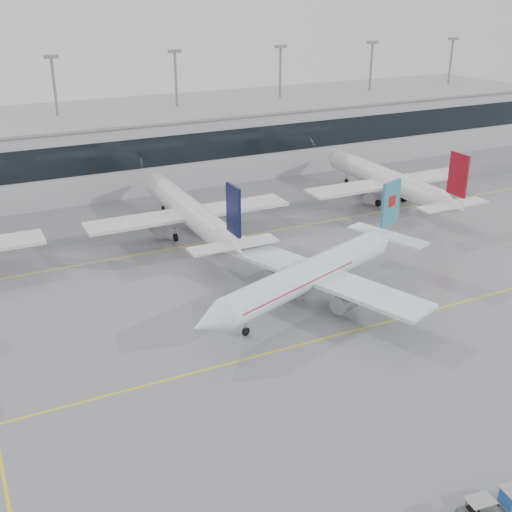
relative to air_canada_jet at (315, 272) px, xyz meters
name	(u,v)px	position (x,y,z in m)	size (l,w,h in m)	color
ground	(308,343)	(-5.50, -8.00, -3.49)	(320.00, 320.00, 0.00)	gray
taxi_line_main	(308,343)	(-5.50, -8.00, -3.49)	(120.00, 0.25, 0.01)	yellow
taxi_line_north	(199,244)	(-5.50, 22.00, -3.49)	(120.00, 0.25, 0.01)	yellow
terminal	(132,152)	(-5.50, 54.00, 2.51)	(180.00, 15.00, 12.00)	#AAAAAE
terminal_glass	(144,153)	(-5.50, 46.45, 4.01)	(180.00, 0.20, 5.00)	black
terminal_roof	(129,117)	(-5.50, 54.00, 8.71)	(182.00, 16.00, 0.40)	gray
light_masts	(119,105)	(-5.50, 60.00, 9.85)	(156.40, 1.00, 22.60)	gray
air_canada_jet	(315,272)	(0.00, 0.00, 0.00)	(34.58, 28.00, 11.06)	white
parked_jet_c	(189,211)	(-5.50, 25.69, 0.22)	(29.64, 36.96, 11.72)	silver
parked_jet_d	(388,181)	(29.50, 25.69, 0.22)	(29.64, 36.96, 11.72)	silver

